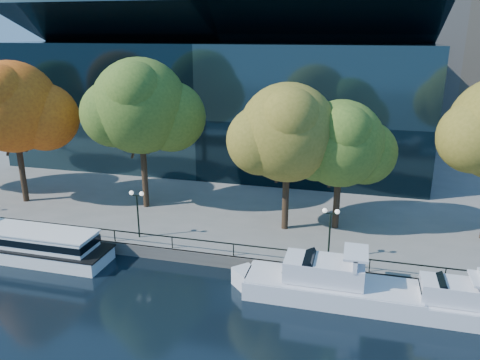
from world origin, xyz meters
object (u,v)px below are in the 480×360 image
(lamp_1, at_px, (137,203))
(lamp_2, at_px, (330,222))
(tree_3, at_px, (289,135))
(tree_2, at_px, (142,108))
(tree_1, at_px, (14,109))
(tree_4, at_px, (342,146))
(cruiser_near, at_px, (324,283))
(cruiser_far, at_px, (452,304))
(tour_boat, at_px, (20,242))

(lamp_1, xyz_separation_m, lamp_2, (15.46, 0.00, 0.00))
(tree_3, bearing_deg, tree_2, 172.42)
(tree_1, xyz_separation_m, tree_4, (30.50, 1.05, -1.94))
(cruiser_near, relative_size, cruiser_far, 1.31)
(tree_4, height_order, lamp_1, tree_4)
(tree_4, bearing_deg, cruiser_far, -53.07)
(tree_3, bearing_deg, lamp_2, -50.75)
(lamp_1, bearing_deg, tree_1, 161.21)
(lamp_2, bearing_deg, cruiser_near, -89.39)
(cruiser_far, xyz_separation_m, tree_1, (-38.25, 9.25, 9.24))
(tour_boat, height_order, lamp_2, lamp_2)
(cruiser_far, distance_m, lamp_2, 9.54)
(tree_3, height_order, tree_4, tree_3)
(cruiser_far, height_order, tree_4, tree_4)
(lamp_2, bearing_deg, tree_1, 170.56)
(tree_2, bearing_deg, cruiser_far, -22.83)
(tree_1, relative_size, lamp_1, 3.42)
(cruiser_far, height_order, tree_3, tree_3)
(tour_boat, bearing_deg, tree_3, 23.23)
(tour_boat, bearing_deg, lamp_2, 9.02)
(tour_boat, distance_m, tree_1, 14.07)
(tree_2, bearing_deg, tree_1, -172.49)
(cruiser_near, relative_size, lamp_1, 3.20)
(cruiser_far, bearing_deg, lamp_2, 152.20)
(cruiser_far, xyz_separation_m, lamp_2, (-8.02, 4.23, 2.96))
(cruiser_far, relative_size, tree_3, 0.79)
(tree_3, distance_m, tree_4, 4.49)
(cruiser_near, distance_m, lamp_1, 16.24)
(tree_3, bearing_deg, tree_4, 16.83)
(cruiser_far, distance_m, tree_3, 17.10)
(tree_1, xyz_separation_m, lamp_2, (30.23, -5.02, -6.29))
(cruiser_near, bearing_deg, tree_1, 163.51)
(tree_2, distance_m, lamp_2, 20.15)
(cruiser_near, relative_size, tree_1, 0.94)
(cruiser_near, xyz_separation_m, tree_3, (-3.97, 8.74, 8.10))
(tree_1, height_order, lamp_1, tree_1)
(cruiser_near, xyz_separation_m, tree_2, (-17.87, 10.59, 9.43))
(tour_boat, distance_m, tree_2, 15.32)
(lamp_2, bearing_deg, tour_boat, -170.98)
(tour_boat, relative_size, tree_4, 1.41)
(cruiser_far, distance_m, tree_1, 40.42)
(tree_4, distance_m, lamp_2, 7.48)
(lamp_1, relative_size, lamp_2, 1.00)
(cruiser_far, distance_m, lamp_1, 24.05)
(tour_boat, distance_m, tree_3, 23.27)
(cruiser_near, height_order, tree_2, tree_2)
(tree_3, bearing_deg, tour_boat, -156.77)
(tour_boat, height_order, tree_1, tree_1)
(tour_boat, xyz_separation_m, lamp_2, (24.00, 3.81, 2.72))
(lamp_2, bearing_deg, lamp_1, 180.00)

